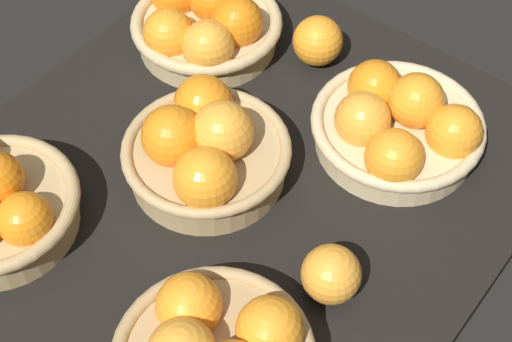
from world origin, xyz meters
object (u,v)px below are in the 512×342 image
Objects in this scene: basket_center at (204,149)px; loose_orange_front_gap at (318,41)px; loose_orange_back_gap at (331,274)px; basket_far_right at (204,24)px; basket_near_right at (398,125)px.

loose_orange_front_gap is at bearing 2.36° from basket_center.
basket_far_right is at bearing 59.09° from loose_orange_back_gap.
basket_far_right reaches higher than loose_orange_back_gap.
basket_center is 0.96× the size of basket_far_right.
loose_orange_back_gap is at bearing -101.27° from basket_center.
loose_orange_front_gap reaches higher than loose_orange_back_gap.
basket_center is 2.94× the size of loose_orange_front_gap.
basket_near_right reaches higher than loose_orange_back_gap.
basket_far_right is (19.85, 17.08, -0.58)cm from basket_center.
basket_near_right is at bearing 13.78° from loose_orange_back_gap.
basket_center is 0.95× the size of basket_near_right.
loose_orange_back_gap is (-24.65, -41.18, -0.68)cm from basket_far_right.
loose_orange_front_gap is (7.82, 19.10, -0.43)cm from basket_near_right.
basket_near_right is at bearing -41.47° from basket_center.
loose_orange_back_gap is at bearing -120.91° from basket_far_right.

